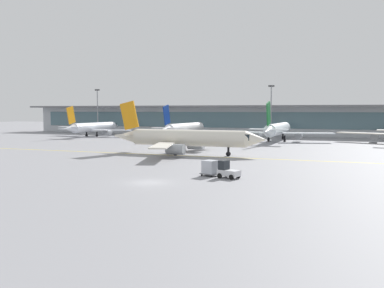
{
  "coord_description": "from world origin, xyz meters",
  "views": [
    {
      "loc": [
        20.72,
        -42.98,
        8.16
      ],
      "look_at": [
        -1.25,
        17.54,
        3.0
      ],
      "focal_mm": 39.91,
      "sensor_mm": 36.0,
      "label": 1
    }
  ],
  "objects_px": {
    "taxiing_regional_jet": "(187,138)",
    "baggage_tug": "(227,171)",
    "apron_light_mast_1": "(271,109)",
    "gate_airplane_2": "(278,129)",
    "gate_airplane_1": "(185,128)",
    "gate_airplane_0": "(94,127)",
    "cargo_dolly_lead": "(210,167)",
    "apron_light_mast_0": "(98,109)"
  },
  "relations": [
    {
      "from": "baggage_tug",
      "to": "cargo_dolly_lead",
      "type": "height_order",
      "value": "baggage_tug"
    },
    {
      "from": "baggage_tug",
      "to": "apron_light_mast_1",
      "type": "bearing_deg",
      "value": 115.94
    },
    {
      "from": "baggage_tug",
      "to": "apron_light_mast_1",
      "type": "relative_size",
      "value": 0.19
    },
    {
      "from": "gate_airplane_1",
      "to": "apron_light_mast_1",
      "type": "distance_m",
      "value": 26.77
    },
    {
      "from": "taxiing_regional_jet",
      "to": "baggage_tug",
      "type": "relative_size",
      "value": 10.21
    },
    {
      "from": "gate_airplane_0",
      "to": "gate_airplane_1",
      "type": "relative_size",
      "value": 0.97
    },
    {
      "from": "gate_airplane_2",
      "to": "apron_light_mast_0",
      "type": "xyz_separation_m",
      "value": [
        -65.54,
        17.89,
        5.32
      ]
    },
    {
      "from": "gate_airplane_0",
      "to": "cargo_dolly_lead",
      "type": "bearing_deg",
      "value": -135.63
    },
    {
      "from": "gate_airplane_1",
      "to": "gate_airplane_2",
      "type": "height_order",
      "value": "gate_airplane_2"
    },
    {
      "from": "baggage_tug",
      "to": "apron_light_mast_1",
      "type": "distance_m",
      "value": 79.73
    },
    {
      "from": "taxiing_regional_jet",
      "to": "apron_light_mast_1",
      "type": "height_order",
      "value": "apron_light_mast_1"
    },
    {
      "from": "baggage_tug",
      "to": "apron_light_mast_0",
      "type": "height_order",
      "value": "apron_light_mast_0"
    },
    {
      "from": "taxiing_regional_jet",
      "to": "baggage_tug",
      "type": "height_order",
      "value": "taxiing_regional_jet"
    },
    {
      "from": "gate_airplane_1",
      "to": "gate_airplane_2",
      "type": "relative_size",
      "value": 0.94
    },
    {
      "from": "taxiing_regional_jet",
      "to": "apron_light_mast_1",
      "type": "xyz_separation_m",
      "value": [
        6.09,
        55.28,
        5.47
      ]
    },
    {
      "from": "gate_airplane_2",
      "to": "apron_light_mast_1",
      "type": "bearing_deg",
      "value": 17.2
    },
    {
      "from": "gate_airplane_1",
      "to": "baggage_tug",
      "type": "distance_m",
      "value": 72.02
    },
    {
      "from": "baggage_tug",
      "to": "cargo_dolly_lead",
      "type": "bearing_deg",
      "value": 180.0
    },
    {
      "from": "baggage_tug",
      "to": "apron_light_mast_1",
      "type": "xyz_separation_m",
      "value": [
        -8.06,
        78.96,
        7.55
      ]
    },
    {
      "from": "gate_airplane_0",
      "to": "gate_airplane_1",
      "type": "height_order",
      "value": "gate_airplane_1"
    },
    {
      "from": "cargo_dolly_lead",
      "to": "apron_light_mast_0",
      "type": "distance_m",
      "value": 104.26
    },
    {
      "from": "apron_light_mast_1",
      "to": "gate_airplane_1",
      "type": "bearing_deg",
      "value": -148.47
    },
    {
      "from": "gate_airplane_0",
      "to": "apron_light_mast_0",
      "type": "distance_m",
      "value": 19.55
    },
    {
      "from": "gate_airplane_2",
      "to": "apron_light_mast_0",
      "type": "bearing_deg",
      "value": 76.36
    },
    {
      "from": "apron_light_mast_0",
      "to": "apron_light_mast_1",
      "type": "relative_size",
      "value": 0.99
    },
    {
      "from": "cargo_dolly_lead",
      "to": "apron_light_mast_0",
      "type": "bearing_deg",
      "value": 149.97
    },
    {
      "from": "gate_airplane_2",
      "to": "apron_light_mast_1",
      "type": "distance_m",
      "value": 17.58
    },
    {
      "from": "gate_airplane_0",
      "to": "baggage_tug",
      "type": "distance_m",
      "value": 88.03
    },
    {
      "from": "apron_light_mast_0",
      "to": "cargo_dolly_lead",
      "type": "bearing_deg",
      "value": -50.14
    },
    {
      "from": "baggage_tug",
      "to": "cargo_dolly_lead",
      "type": "distance_m",
      "value": 2.62
    },
    {
      "from": "cargo_dolly_lead",
      "to": "baggage_tug",
      "type": "bearing_deg",
      "value": -0.0
    },
    {
      "from": "cargo_dolly_lead",
      "to": "apron_light_mast_1",
      "type": "distance_m",
      "value": 78.61
    },
    {
      "from": "taxiing_regional_jet",
      "to": "apron_light_mast_0",
      "type": "height_order",
      "value": "apron_light_mast_0"
    },
    {
      "from": "baggage_tug",
      "to": "gate_airplane_2",
      "type": "bearing_deg",
      "value": 113.36
    },
    {
      "from": "apron_light_mast_1",
      "to": "baggage_tug",
      "type": "bearing_deg",
      "value": -84.17
    },
    {
      "from": "gate_airplane_1",
      "to": "gate_airplane_2",
      "type": "bearing_deg",
      "value": -91.16
    },
    {
      "from": "taxiing_regional_jet",
      "to": "gate_airplane_1",
      "type": "bearing_deg",
      "value": 111.74
    },
    {
      "from": "gate_airplane_1",
      "to": "apron_light_mast_1",
      "type": "height_order",
      "value": "apron_light_mast_1"
    },
    {
      "from": "taxiing_regional_jet",
      "to": "gate_airplane_0",
      "type": "bearing_deg",
      "value": 138.91
    },
    {
      "from": "taxiing_regional_jet",
      "to": "cargo_dolly_lead",
      "type": "bearing_deg",
      "value": -62.44
    },
    {
      "from": "gate_airplane_2",
      "to": "gate_airplane_1",
      "type": "bearing_deg",
      "value": 86.46
    },
    {
      "from": "gate_airplane_1",
      "to": "apron_light_mast_0",
      "type": "xyz_separation_m",
      "value": [
        -38.73,
        15.47,
        5.52
      ]
    }
  ]
}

